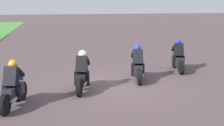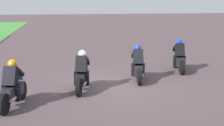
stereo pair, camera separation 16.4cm
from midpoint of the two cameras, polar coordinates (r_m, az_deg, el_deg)
ground_plane at (r=12.03m, az=0.65°, el=-4.13°), size 120.00×120.00×0.00m
rider_lane_a at (r=14.53m, az=12.89°, el=0.90°), size 2.04×0.60×1.51m
rider_lane_b at (r=12.55m, az=5.27°, el=-0.56°), size 2.04×0.59×1.51m
rider_lane_c at (r=11.16m, az=-5.27°, el=-2.14°), size 2.01×0.65×1.51m
rider_lane_d at (r=9.92m, az=-17.89°, el=-4.48°), size 2.01×0.66×1.51m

